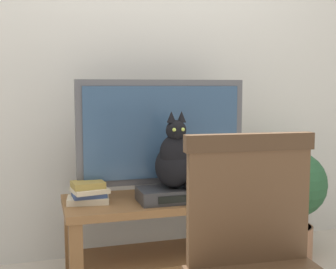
{
  "coord_description": "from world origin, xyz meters",
  "views": [
    {
      "loc": [
        -0.7,
        -1.9,
        1.14
      ],
      "look_at": [
        0.01,
        0.49,
        0.86
      ],
      "focal_mm": 46.81,
      "sensor_mm": 36.0,
      "label": 1
    }
  ],
  "objects_px": {
    "tv_stand": "(166,221)",
    "cat": "(175,160)",
    "tv": "(162,135)",
    "media_box": "(174,194)",
    "potted_plant": "(293,194)",
    "wooden_chair": "(262,259)",
    "book_stack": "(89,193)"
  },
  "relations": [
    {
      "from": "media_box",
      "to": "tv",
      "type": "bearing_deg",
      "value": 97.79
    },
    {
      "from": "cat",
      "to": "potted_plant",
      "type": "height_order",
      "value": "cat"
    },
    {
      "from": "tv",
      "to": "wooden_chair",
      "type": "bearing_deg",
      "value": -90.83
    },
    {
      "from": "cat",
      "to": "potted_plant",
      "type": "bearing_deg",
      "value": 9.05
    },
    {
      "from": "wooden_chair",
      "to": "potted_plant",
      "type": "xyz_separation_m",
      "value": [
        0.9,
        1.23,
        -0.14
      ]
    },
    {
      "from": "cat",
      "to": "book_stack",
      "type": "height_order",
      "value": "cat"
    },
    {
      "from": "tv_stand",
      "to": "potted_plant",
      "type": "bearing_deg",
      "value": 1.97
    },
    {
      "from": "cat",
      "to": "wooden_chair",
      "type": "bearing_deg",
      "value": -92.19
    },
    {
      "from": "tv_stand",
      "to": "media_box",
      "type": "relative_size",
      "value": 2.91
    },
    {
      "from": "tv_stand",
      "to": "book_stack",
      "type": "height_order",
      "value": "book_stack"
    },
    {
      "from": "tv",
      "to": "cat",
      "type": "distance_m",
      "value": 0.21
    },
    {
      "from": "cat",
      "to": "wooden_chair",
      "type": "distance_m",
      "value": 1.1
    },
    {
      "from": "potted_plant",
      "to": "tv_stand",
      "type": "bearing_deg",
      "value": -178.03
    },
    {
      "from": "media_box",
      "to": "wooden_chair",
      "type": "xyz_separation_m",
      "value": [
        -0.04,
        -1.1,
        0.05
      ]
    },
    {
      "from": "tv_stand",
      "to": "cat",
      "type": "xyz_separation_m",
      "value": [
        0.02,
        -0.11,
        0.39
      ]
    },
    {
      "from": "tv_stand",
      "to": "cat",
      "type": "bearing_deg",
      "value": -77.62
    },
    {
      "from": "potted_plant",
      "to": "book_stack",
      "type": "bearing_deg",
      "value": -178.67
    },
    {
      "from": "tv_stand",
      "to": "media_box",
      "type": "height_order",
      "value": "media_box"
    },
    {
      "from": "tv_stand",
      "to": "tv",
      "type": "xyz_separation_m",
      "value": [
        0.0,
        0.07,
        0.51
      ]
    },
    {
      "from": "tv",
      "to": "book_stack",
      "type": "xyz_separation_m",
      "value": [
        -0.45,
        -0.07,
        -0.31
      ]
    },
    {
      "from": "tv_stand",
      "to": "wooden_chair",
      "type": "height_order",
      "value": "wooden_chair"
    },
    {
      "from": "media_box",
      "to": "book_stack",
      "type": "distance_m",
      "value": 0.48
    },
    {
      "from": "media_box",
      "to": "potted_plant",
      "type": "bearing_deg",
      "value": 8.19
    },
    {
      "from": "book_stack",
      "to": "potted_plant",
      "type": "relative_size",
      "value": 0.34
    },
    {
      "from": "tv",
      "to": "wooden_chair",
      "type": "xyz_separation_m",
      "value": [
        -0.02,
        -1.27,
        -0.28
      ]
    },
    {
      "from": "cat",
      "to": "potted_plant",
      "type": "xyz_separation_m",
      "value": [
        0.86,
        0.14,
        -0.29
      ]
    },
    {
      "from": "tv",
      "to": "wooden_chair",
      "type": "distance_m",
      "value": 1.3
    },
    {
      "from": "cat",
      "to": "book_stack",
      "type": "distance_m",
      "value": 0.52
    },
    {
      "from": "media_box",
      "to": "wooden_chair",
      "type": "height_order",
      "value": "wooden_chair"
    },
    {
      "from": "tv_stand",
      "to": "tv",
      "type": "relative_size",
      "value": 1.16
    },
    {
      "from": "tv",
      "to": "media_box",
      "type": "height_order",
      "value": "tv"
    },
    {
      "from": "cat",
      "to": "book_stack",
      "type": "relative_size",
      "value": 1.77
    }
  ]
}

